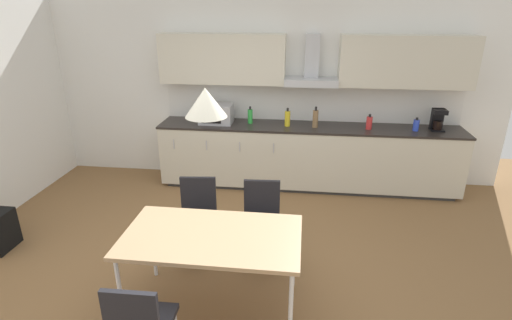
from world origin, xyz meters
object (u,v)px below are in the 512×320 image
at_px(bottle_green, 250,116).
at_px(chair_far_right, 261,214).
at_px(dining_table, 212,239).
at_px(bottle_red, 369,123).
at_px(coffee_maker, 438,120).
at_px(bottle_yellow, 287,118).
at_px(pendant_lamp, 206,102).
at_px(microwave, 216,114).
at_px(chair_far_left, 198,210).
at_px(bottle_blue, 416,125).
at_px(bottle_brown, 315,119).

distance_m(bottle_green, chair_far_right, 2.07).
relative_size(dining_table, chair_far_right, 1.74).
bearing_deg(bottle_red, coffee_maker, 4.39).
relative_size(bottle_yellow, pendant_lamp, 0.83).
distance_m(chair_far_right, pendant_lamp, 1.62).
bearing_deg(microwave, bottle_yellow, -1.67).
relative_size(bottle_red, chair_far_left, 0.25).
bearing_deg(chair_far_right, microwave, 114.59).
height_order(microwave, coffee_maker, coffee_maker).
distance_m(bottle_blue, bottle_brown, 1.39).
bearing_deg(microwave, dining_table, -78.72).
relative_size(bottle_green, chair_far_left, 0.29).
distance_m(bottle_blue, chair_far_left, 3.27).
relative_size(microwave, bottle_yellow, 1.82).
relative_size(microwave, bottle_green, 1.90).
height_order(bottle_red, bottle_green, bottle_green).
bearing_deg(bottle_brown, bottle_blue, 0.05).
relative_size(microwave, dining_table, 0.32).
xyz_separation_m(microwave, chair_far_right, (0.88, -1.93, -0.55)).
bearing_deg(chair_far_right, bottle_green, 101.01).
distance_m(dining_table, pendant_lamp, 1.19).
distance_m(bottle_red, chair_far_left, 2.79).
relative_size(coffee_maker, bottle_red, 1.40).
relative_size(coffee_maker, bottle_yellow, 1.14).
xyz_separation_m(microwave, coffee_maker, (3.13, 0.03, 0.01)).
height_order(bottle_red, pendant_lamp, pendant_lamp).
relative_size(coffee_maker, bottle_green, 1.19).
bearing_deg(coffee_maker, chair_far_left, -146.29).
height_order(bottle_brown, pendant_lamp, pendant_lamp).
distance_m(dining_table, chair_far_left, 0.90).
height_order(bottle_brown, chair_far_right, bottle_brown).
xyz_separation_m(bottle_red, pendant_lamp, (-1.65, -2.70, 0.87)).
relative_size(chair_far_left, pendant_lamp, 2.72).
distance_m(bottle_yellow, dining_table, 2.78).
distance_m(bottle_green, bottle_yellow, 0.56).
relative_size(bottle_red, pendant_lamp, 0.67).
xyz_separation_m(bottle_green, dining_table, (0.05, -2.78, -0.34)).
bearing_deg(chair_far_left, dining_table, -66.74).
height_order(bottle_blue, chair_far_right, bottle_blue).
bearing_deg(pendant_lamp, bottle_brown, 71.51).
bearing_deg(microwave, chair_far_left, -84.14).
height_order(bottle_green, pendant_lamp, pendant_lamp).
xyz_separation_m(bottle_blue, bottle_brown, (-1.39, -0.00, 0.05)).
bearing_deg(pendant_lamp, chair_far_right, 67.51).
distance_m(microwave, dining_table, 2.82).
bearing_deg(chair_far_right, bottle_blue, 43.99).
bearing_deg(microwave, pendant_lamp, -78.72).
bearing_deg(dining_table, bottle_green, 90.98).
bearing_deg(coffee_maker, bottle_red, -175.61).
distance_m(bottle_green, dining_table, 2.80).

